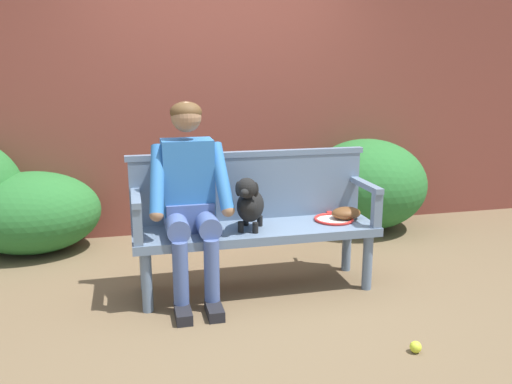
% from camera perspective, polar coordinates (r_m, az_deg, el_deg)
% --- Properties ---
extents(ground_plane, '(40.00, 40.00, 0.00)m').
position_cam_1_polar(ground_plane, '(3.92, 0.00, -10.22)').
color(ground_plane, brown).
extents(brick_garden_fence, '(8.00, 0.30, 2.62)m').
position_cam_1_polar(brick_garden_fence, '(5.19, -4.29, 10.52)').
color(brick_garden_fence, brown).
rests_on(brick_garden_fence, ground).
extents(hedge_bush_mid_right, '(1.14, 1.14, 0.87)m').
position_cam_1_polar(hedge_bush_mid_right, '(5.33, 11.67, 0.86)').
color(hedge_bush_mid_right, '#286B2D').
rests_on(hedge_bush_mid_right, ground).
extents(hedge_bush_far_right, '(1.14, 0.90, 0.69)m').
position_cam_1_polar(hedge_bush_far_right, '(4.93, -22.71, -2.02)').
color(hedge_bush_far_right, '#286B2D').
rests_on(hedge_bush_far_right, ground).
extents(garden_bench, '(1.70, 0.49, 0.46)m').
position_cam_1_polar(garden_bench, '(3.77, 0.00, -4.61)').
color(garden_bench, slate).
rests_on(garden_bench, ground).
extents(bench_backrest, '(1.74, 0.06, 0.50)m').
position_cam_1_polar(bench_backrest, '(3.89, -0.75, 0.78)').
color(bench_backrest, slate).
rests_on(bench_backrest, garden_bench).
extents(bench_armrest_left_end, '(0.06, 0.49, 0.28)m').
position_cam_1_polar(bench_armrest_left_end, '(3.52, -12.59, -1.82)').
color(bench_armrest_left_end, slate).
rests_on(bench_armrest_left_end, garden_bench).
extents(bench_armrest_right_end, '(0.06, 0.49, 0.28)m').
position_cam_1_polar(bench_armrest_right_end, '(3.89, 11.99, -0.34)').
color(bench_armrest_right_end, slate).
rests_on(bench_armrest_right_end, garden_bench).
extents(person_seated, '(0.56, 0.65, 1.33)m').
position_cam_1_polar(person_seated, '(3.59, -7.07, -0.13)').
color(person_seated, black).
rests_on(person_seated, ground).
extents(dog_on_bench, '(0.28, 0.38, 0.39)m').
position_cam_1_polar(dog_on_bench, '(3.62, -0.70, -1.18)').
color(dog_on_bench, black).
rests_on(dog_on_bench, garden_bench).
extents(tennis_racket, '(0.33, 0.58, 0.03)m').
position_cam_1_polar(tennis_racket, '(3.97, 8.18, -2.75)').
color(tennis_racket, red).
rests_on(tennis_racket, garden_bench).
extents(baseball_glove, '(0.23, 0.19, 0.09)m').
position_cam_1_polar(baseball_glove, '(3.98, 9.55, -2.23)').
color(baseball_glove, brown).
rests_on(baseball_glove, garden_bench).
extents(tennis_ball, '(0.07, 0.07, 0.07)m').
position_cam_1_polar(tennis_ball, '(3.24, 16.60, -15.50)').
color(tennis_ball, '#CCDB33').
rests_on(tennis_ball, ground).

